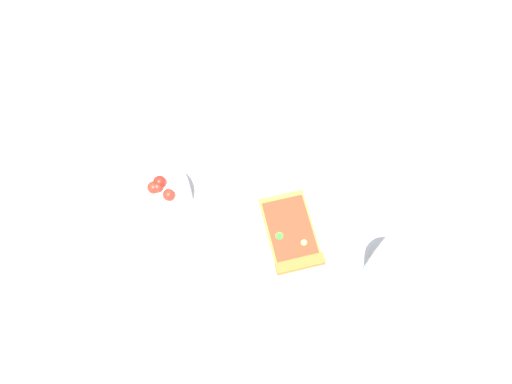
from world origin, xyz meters
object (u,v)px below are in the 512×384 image
salad_bowl (160,193)px  soda_glass (393,267)px  plate (266,239)px  paper_napkin (221,93)px  pizza_slice_main (292,238)px

salad_bowl → soda_glass: bearing=33.3°
plate → paper_napkin: (-0.32, 0.13, -0.01)m
salad_bowl → soda_glass: soda_glass is taller
pizza_slice_main → soda_glass: 0.19m
plate → pizza_slice_main: bearing=50.0°
pizza_slice_main → paper_napkin: (-0.35, 0.09, -0.02)m
soda_glass → paper_napkin: 0.51m
pizza_slice_main → paper_napkin: 0.36m
plate → soda_glass: size_ratio=1.94×
plate → pizza_slice_main: (0.03, 0.04, 0.01)m
soda_glass → paper_napkin: bearing=-179.1°
pizza_slice_main → soda_glass: size_ratio=1.47×
plate → salad_bowl: bearing=-149.3°
plate → pizza_slice_main: pizza_slice_main is taller
salad_bowl → paper_napkin: (-0.13, 0.24, -0.04)m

